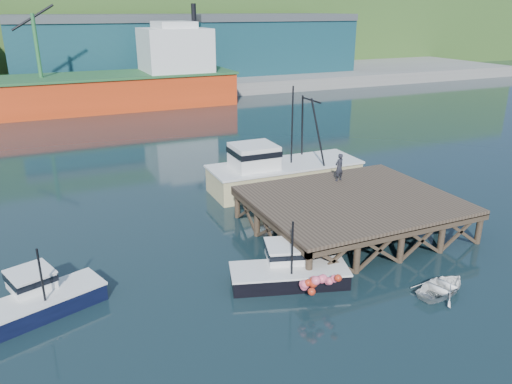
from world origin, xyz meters
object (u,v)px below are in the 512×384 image
boat_navy (39,298)px  trawler (282,169)px  boat_black (289,269)px  dinghy (442,287)px  dockworker (339,167)px

boat_navy → trawler: 20.34m
boat_black → dinghy: boat_black is taller
trawler → dinghy: (0.28, -16.58, -1.28)m
boat_black → boat_navy: bearing=-174.1°
dinghy → trawler: bearing=-12.2°
dinghy → boat_navy: bearing=57.3°
boat_black → trawler: (6.00, 12.51, 0.93)m
boat_navy → boat_black: (11.56, -2.27, -0.03)m
dinghy → dockworker: bearing=-19.3°
boat_navy → boat_black: bearing=-30.2°
trawler → boat_navy: bearing=-149.1°
trawler → dockworker: size_ratio=6.20×
boat_black → trawler: size_ratio=0.54×
boat_black → trawler: bearing=81.4°
dockworker → boat_navy: bearing=1.4°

